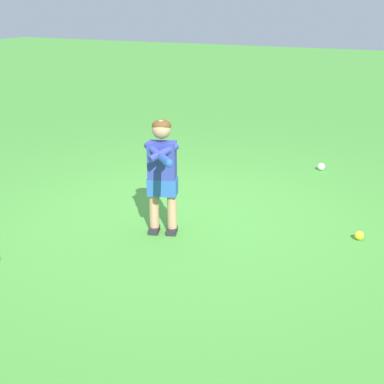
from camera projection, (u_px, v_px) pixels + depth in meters
name	position (u px, v px, depth m)	size (l,w,h in m)	color
ground_plane	(186.00, 217.00, 5.37)	(40.00, 40.00, 0.00)	#479338
child_batter	(162.00, 168.00, 4.79)	(0.68, 0.53, 1.08)	#232328
play_ball_by_bucket	(321.00, 167.00, 6.84)	(0.09, 0.09, 0.09)	white
play_ball_center_lawn	(359.00, 235.00, 4.86)	(0.09, 0.09, 0.09)	yellow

